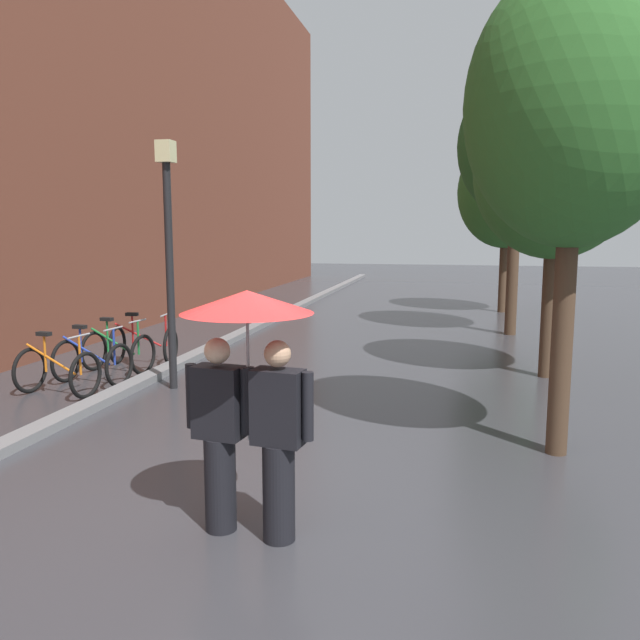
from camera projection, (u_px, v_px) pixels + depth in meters
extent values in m
plane|color=#38383D|center=(246.00, 520.00, 5.44)|extent=(80.00, 80.00, 0.00)
cube|color=brown|center=(1.00, 87.00, 16.35)|extent=(8.00, 36.00, 12.24)
cube|color=slate|center=(255.00, 327.00, 15.77)|extent=(0.30, 36.00, 0.12)
cylinder|color=#473323|center=(562.00, 336.00, 6.87)|extent=(0.23, 0.23, 2.64)
ellipsoid|color=#2D6628|center=(575.00, 105.00, 6.52)|extent=(2.26, 2.26, 2.94)
cylinder|color=#473323|center=(548.00, 308.00, 10.54)|extent=(0.23, 0.23, 2.34)
ellipsoid|color=#2D6628|center=(555.00, 170.00, 10.21)|extent=(2.60, 2.60, 2.86)
cylinder|color=#473323|center=(513.00, 268.00, 14.77)|extent=(0.27, 0.27, 3.14)
ellipsoid|color=#235623|center=(518.00, 145.00, 14.37)|extent=(2.72, 2.72, 3.27)
cylinder|color=#473323|center=(503.00, 273.00, 18.87)|extent=(0.23, 0.23, 2.32)
ellipsoid|color=#2D6628|center=(506.00, 192.00, 18.53)|extent=(2.82, 2.82, 3.28)
torus|color=black|center=(86.00, 375.00, 9.28)|extent=(0.14, 0.70, 0.70)
torus|color=black|center=(30.00, 370.00, 9.60)|extent=(0.14, 0.70, 0.70)
cylinder|color=orange|center=(51.00, 359.00, 9.45)|extent=(0.88, 0.13, 0.43)
cylinder|color=orange|center=(45.00, 354.00, 9.47)|extent=(0.04, 0.04, 0.55)
cube|color=black|center=(44.00, 334.00, 9.42)|extent=(0.23, 0.12, 0.06)
cylinder|color=orange|center=(80.00, 356.00, 9.26)|extent=(0.04, 0.04, 0.58)
cylinder|color=#9E9EA3|center=(79.00, 336.00, 9.22)|extent=(0.08, 0.46, 0.03)
torus|color=black|center=(119.00, 365.00, 9.96)|extent=(0.13, 0.70, 0.70)
torus|color=black|center=(66.00, 361.00, 10.27)|extent=(0.13, 0.70, 0.70)
cylinder|color=#233DA8|center=(86.00, 350.00, 10.12)|extent=(0.88, 0.13, 0.43)
cylinder|color=#233DA8|center=(81.00, 346.00, 10.14)|extent=(0.04, 0.04, 0.55)
cube|color=black|center=(80.00, 327.00, 10.10)|extent=(0.23, 0.12, 0.06)
cylinder|color=#233DA8|center=(114.00, 347.00, 9.94)|extent=(0.04, 0.04, 0.58)
cylinder|color=#9E9EA3|center=(113.00, 329.00, 9.90)|extent=(0.07, 0.46, 0.03)
torus|color=black|center=(143.00, 355.00, 10.79)|extent=(0.15, 0.70, 0.70)
torus|color=black|center=(94.00, 351.00, 11.13)|extent=(0.15, 0.70, 0.70)
cylinder|color=#1E7A38|center=(113.00, 341.00, 10.96)|extent=(0.88, 0.15, 0.43)
cylinder|color=#1E7A38|center=(108.00, 337.00, 10.98)|extent=(0.04, 0.04, 0.55)
cube|color=black|center=(107.00, 319.00, 10.94)|extent=(0.23, 0.13, 0.06)
cylinder|color=#1E7A38|center=(138.00, 338.00, 10.77)|extent=(0.04, 0.04, 0.58)
cylinder|color=#9E9EA3|center=(138.00, 321.00, 10.73)|extent=(0.09, 0.46, 0.03)
torus|color=black|center=(171.00, 346.00, 11.58)|extent=(0.13, 0.70, 0.70)
torus|color=black|center=(117.00, 345.00, 11.70)|extent=(0.13, 0.70, 0.70)
cylinder|color=red|center=(138.00, 335.00, 11.62)|extent=(0.88, 0.13, 0.43)
cylinder|color=red|center=(133.00, 331.00, 11.62)|extent=(0.04, 0.04, 0.55)
cube|color=black|center=(132.00, 314.00, 11.58)|extent=(0.23, 0.12, 0.06)
cylinder|color=red|center=(166.00, 330.00, 11.55)|extent=(0.04, 0.04, 0.58)
cylinder|color=#9E9EA3|center=(165.00, 315.00, 11.51)|extent=(0.08, 0.46, 0.03)
cylinder|color=black|center=(220.00, 484.00, 5.21)|extent=(0.26, 0.26, 0.79)
cube|color=black|center=(218.00, 402.00, 5.12)|extent=(0.43, 0.27, 0.59)
sphere|color=beige|center=(217.00, 351.00, 5.06)|extent=(0.21, 0.21, 0.21)
cylinder|color=black|center=(191.00, 396.00, 5.20)|extent=(0.09, 0.09, 0.54)
cylinder|color=black|center=(246.00, 401.00, 5.03)|extent=(0.09, 0.09, 0.54)
cylinder|color=black|center=(279.00, 492.00, 5.04)|extent=(0.26, 0.26, 0.80)
cube|color=black|center=(278.00, 407.00, 4.94)|extent=(0.43, 0.27, 0.60)
sphere|color=tan|center=(277.00, 354.00, 4.88)|extent=(0.21, 0.21, 0.21)
cylinder|color=black|center=(249.00, 400.00, 5.02)|extent=(0.09, 0.09, 0.54)
cylinder|color=black|center=(308.00, 406.00, 4.85)|extent=(0.09, 0.09, 0.54)
cylinder|color=#9E9EA3|center=(248.00, 376.00, 5.01)|extent=(0.02, 0.02, 1.05)
cone|color=red|center=(247.00, 302.00, 4.93)|extent=(1.05, 1.05, 0.18)
cylinder|color=black|center=(170.00, 278.00, 9.69)|extent=(0.12, 0.12, 3.46)
cube|color=beige|center=(166.00, 151.00, 9.42)|extent=(0.24, 0.24, 0.32)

